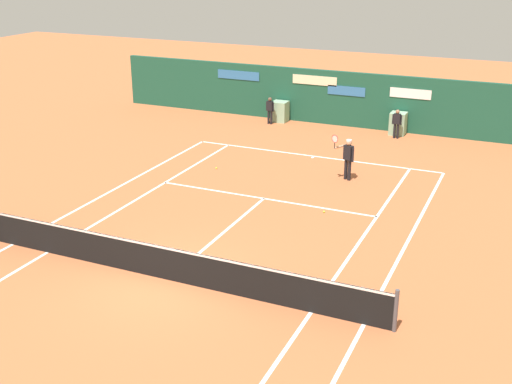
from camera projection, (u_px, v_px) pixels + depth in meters
ground_plane at (179, 270)px, 17.51m from camera, size 80.00×80.00×0.01m
tennis_net at (167, 262)px, 16.83m from camera, size 12.10×0.10×1.07m
sponsor_back_wall at (350, 101)px, 31.06m from camera, size 25.00×1.02×2.63m
player_on_baseline at (348, 156)px, 23.96m from camera, size 0.81×0.62×1.80m
ball_kid_right_post at (397, 122)px, 29.27m from camera, size 0.44×0.19×1.33m
ball_kid_left_post at (270, 109)px, 31.64m from camera, size 0.44×0.21×1.33m
tennis_ball_by_sideline at (324, 212)px, 21.27m from camera, size 0.07×0.07×0.07m
tennis_ball_near_service_line at (216, 168)px, 25.45m from camera, size 0.07×0.07×0.07m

